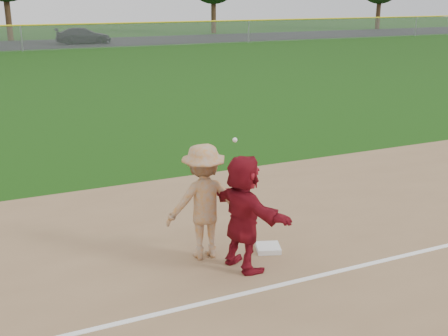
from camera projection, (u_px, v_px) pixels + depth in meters
name	position (u px, v px, depth m)	size (l,w,h in m)	color
ground	(260.00, 264.00, 9.59)	(160.00, 160.00, 0.00)	#16400C
foul_line	(284.00, 284.00, 8.89)	(60.00, 0.10, 0.01)	white
parking_asphalt	(16.00, 45.00, 49.55)	(120.00, 10.00, 0.01)	black
first_base	(268.00, 248.00, 10.05)	(0.41, 0.41, 0.09)	silver
base_runner	(244.00, 213.00, 9.16)	(1.82, 0.58, 1.97)	maroon
car_right	(83.00, 36.00, 50.50)	(1.99, 4.90, 1.42)	black
first_base_play	(204.00, 202.00, 9.56)	(1.36, 0.84, 2.14)	#949496
outfield_fence	(20.00, 26.00, 43.76)	(110.00, 0.12, 110.00)	#999EA0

